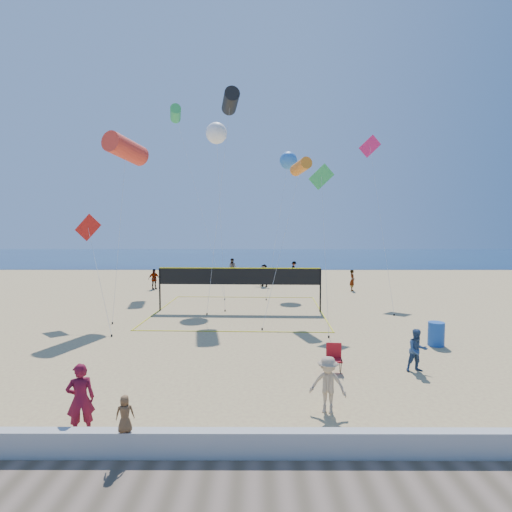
{
  "coord_description": "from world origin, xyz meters",
  "views": [
    {
      "loc": [
        0.7,
        -11.44,
        5.01
      ],
      "look_at": [
        0.66,
        2.0,
        4.09
      ],
      "focal_mm": 28.0,
      "sensor_mm": 36.0,
      "label": 1
    }
  ],
  "objects_px": {
    "trash_barrel": "(436,334)",
    "volleyball_net": "(239,281)",
    "woman": "(80,399)",
    "camp_chair": "(334,356)"
  },
  "relations": [
    {
      "from": "woman",
      "to": "trash_barrel",
      "type": "relative_size",
      "value": 1.75
    },
    {
      "from": "woman",
      "to": "volleyball_net",
      "type": "xyz_separation_m",
      "value": [
        3.19,
        14.65,
        0.96
      ]
    },
    {
      "from": "woman",
      "to": "camp_chair",
      "type": "distance_m",
      "value": 8.23
    },
    {
      "from": "woman",
      "to": "camp_chair",
      "type": "bearing_deg",
      "value": -172.83
    },
    {
      "from": "woman",
      "to": "camp_chair",
      "type": "height_order",
      "value": "woman"
    },
    {
      "from": "woman",
      "to": "camp_chair",
      "type": "xyz_separation_m",
      "value": [
        6.97,
        4.36,
        -0.34
      ]
    },
    {
      "from": "camp_chair",
      "to": "volleyball_net",
      "type": "xyz_separation_m",
      "value": [
        -3.78,
        10.29,
        1.3
      ]
    },
    {
      "from": "trash_barrel",
      "to": "volleyball_net",
      "type": "bearing_deg",
      "value": 140.72
    },
    {
      "from": "trash_barrel",
      "to": "woman",
      "type": "bearing_deg",
      "value": -147.93
    },
    {
      "from": "woman",
      "to": "trash_barrel",
      "type": "height_order",
      "value": "woman"
    }
  ]
}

